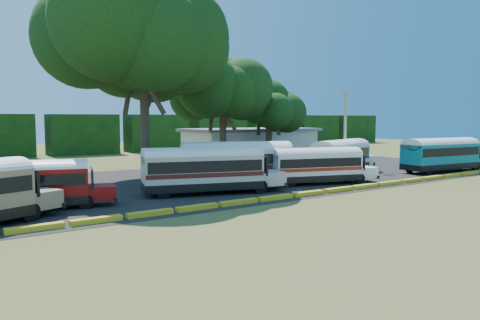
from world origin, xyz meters
TOP-DOWN VIEW (x-y plane):
  - ground at (0.00, 0.00)m, footprint 160.00×160.00m
  - asphalt_strip at (1.00, 12.00)m, footprint 64.00×24.00m
  - curb at (-0.00, 1.00)m, footprint 53.70×0.45m
  - terminal_building at (18.00, 30.00)m, footprint 19.00×9.00m
  - treeline_backdrop at (0.00, 48.00)m, footprint 130.00×4.00m
  - bus_red at (-15.71, 6.88)m, footprint 9.28×4.53m
  - bus_cream_west at (-4.04, 5.75)m, footprint 10.61×5.44m
  - bus_cream_east at (0.53, 8.16)m, footprint 10.93×6.85m
  - bus_white_red at (6.05, 4.77)m, footprint 9.50×4.86m
  - bus_white_blue at (13.52, 8.95)m, footprint 10.42×5.48m
  - bus_teal at (22.37, 3.73)m, footprint 10.75×3.77m
  - tree_west at (-4.20, 15.80)m, footprint 13.84×13.84m
  - tree_center at (7.99, 21.92)m, footprint 8.82×8.82m
  - tree_east at (16.05, 23.61)m, footprint 7.09×7.09m
  - utility_pole at (16.38, 11.16)m, footprint 1.60×0.30m

SIDE VIEW (x-z plane):
  - ground at x=0.00m, z-range 0.00..0.00m
  - asphalt_strip at x=1.00m, z-range 0.00..0.02m
  - curb at x=0.00m, z-range 0.00..0.30m
  - bus_red at x=-15.71m, z-range 0.22..3.18m
  - bus_white_red at x=6.05m, z-range 0.20..3.24m
  - bus_white_blue at x=13.52m, z-range 0.22..3.56m
  - bus_cream_west at x=-4.04m, z-range 0.22..3.62m
  - bus_teal at x=22.37m, z-range 0.25..3.71m
  - bus_cream_east at x=0.53m, z-range 0.23..3.78m
  - terminal_building at x=18.00m, z-range 0.03..4.03m
  - treeline_backdrop at x=0.00m, z-range 0.00..6.00m
  - utility_pole at x=16.38m, z-range 0.11..8.70m
  - tree_east at x=16.05m, z-range 2.45..12.71m
  - tree_center at x=7.99m, z-range 2.84..15.12m
  - tree_west at x=-4.20m, z-range 3.82..21.67m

